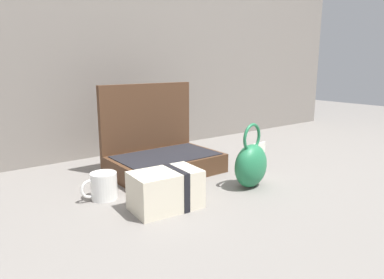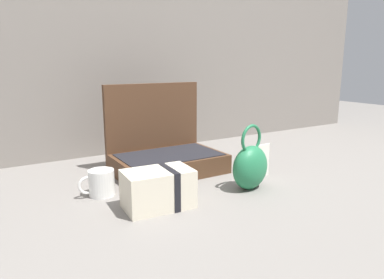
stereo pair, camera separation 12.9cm
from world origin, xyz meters
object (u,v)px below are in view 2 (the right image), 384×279
Objects in this scene: teal_pouch_handbag at (250,166)px; cream_toiletry_bag at (159,189)px; info_card_left at (261,161)px; open_suitcase at (165,152)px; coffee_mug at (101,183)px.

cream_toiletry_bag is (-0.35, 0.02, -0.02)m from teal_pouch_handbag.
info_card_left is (0.47, 0.06, 0.01)m from cream_toiletry_bag.
open_suitcase reaches higher than teal_pouch_handbag.
open_suitcase is 1.97× the size of cream_toiletry_bag.
info_card_left is (0.60, -0.13, 0.02)m from coffee_mug.
teal_pouch_handbag is 0.52m from coffee_mug.
info_card_left is at bearing -43.78° from open_suitcase.
cream_toiletry_bag is (-0.19, -0.33, -0.02)m from open_suitcase.
teal_pouch_handbag is 1.91× the size of coffee_mug.
teal_pouch_handbag is 0.15m from info_card_left.
cream_toiletry_bag is at bearing -119.58° from open_suitcase.
open_suitcase is 0.39m from teal_pouch_handbag.
coffee_mug is (-0.12, 0.19, -0.02)m from cream_toiletry_bag.
teal_pouch_handbag is (0.16, -0.35, 0.00)m from open_suitcase.
open_suitcase reaches higher than info_card_left.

